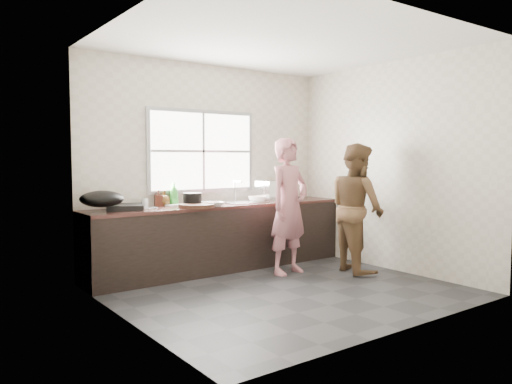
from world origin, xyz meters
TOP-DOWN VIEW (x-y plane):
  - floor at (0.00, 0.00)m, footprint 3.60×3.20m
  - ceiling at (0.00, 0.00)m, footprint 3.60×3.20m
  - wall_back at (0.00, 1.60)m, footprint 3.60×0.01m
  - wall_left at (-1.80, 0.00)m, footprint 0.01×3.20m
  - wall_right at (1.80, 0.00)m, footprint 0.01×3.20m
  - wall_front at (0.00, -1.60)m, footprint 3.60×0.01m
  - cabinet at (0.00, 1.29)m, footprint 3.60×0.62m
  - countertop at (0.00, 1.29)m, footprint 3.60×0.64m
  - sink at (0.35, 1.29)m, footprint 0.55×0.45m
  - faucet at (0.35, 1.49)m, footprint 0.02×0.02m
  - window_frame at (-0.10, 1.59)m, footprint 1.60×0.05m
  - window_glazing at (-0.10, 1.57)m, footprint 1.50×0.01m
  - woman at (0.57, 0.59)m, footprint 0.64×0.48m
  - person_side at (1.34, 0.16)m, footprint 0.82×0.94m
  - cutting_board at (-0.48, 1.09)m, footprint 0.56×0.56m
  - cleaver at (-0.23, 1.29)m, footprint 0.24×0.14m
  - bowl_mince at (-0.22, 1.08)m, footprint 0.28×0.28m
  - bowl_crabs at (0.58, 1.27)m, footprint 0.25×0.25m
  - bowl_held at (0.73, 1.28)m, footprint 0.19×0.19m
  - black_pot at (-0.44, 1.26)m, footprint 0.30×0.30m
  - plate_food at (-0.60, 1.45)m, footprint 0.29×0.29m
  - bottle_green at (-0.56, 1.52)m, footprint 0.13×0.13m
  - bottle_brown_tall at (-0.77, 1.52)m, footprint 0.10×0.10m
  - bottle_brown_short at (-0.70, 1.52)m, footprint 0.18×0.18m
  - glass_jar at (-0.95, 1.52)m, footprint 0.09×0.09m
  - burner at (-1.28, 1.35)m, footprint 0.53×0.53m
  - wok at (-1.59, 1.24)m, footprint 0.50×0.50m
  - dish_rack at (0.89, 1.39)m, footprint 0.42×0.34m
  - pot_lid_left at (-1.15, 1.32)m, footprint 0.27×0.27m
  - pot_lid_right at (-1.00, 1.34)m, footprint 0.24×0.24m

SIDE VIEW (x-z plane):
  - floor at x=0.00m, z-range -0.01..0.00m
  - cabinet at x=0.00m, z-range 0.00..0.82m
  - woman at x=0.57m, z-range 0.00..1.60m
  - person_side at x=1.34m, z-range 0.00..1.65m
  - countertop at x=0.00m, z-range 0.82..0.86m
  - sink at x=0.35m, z-range 0.85..0.88m
  - pot_lid_right at x=-1.00m, z-range 0.86..0.87m
  - pot_lid_left at x=-1.15m, z-range 0.86..0.87m
  - plate_food at x=-0.60m, z-range 0.86..0.88m
  - cutting_board at x=-0.48m, z-range 0.86..0.90m
  - bowl_held at x=0.73m, z-range 0.86..0.92m
  - bowl_mince at x=-0.22m, z-range 0.86..0.92m
  - burner at x=-1.28m, z-range 0.86..0.92m
  - bowl_crabs at x=0.58m, z-range 0.86..0.92m
  - cleaver at x=-0.23m, z-range 0.90..0.91m
  - glass_jar at x=-0.95m, z-range 0.86..0.97m
  - black_pot at x=-0.44m, z-range 0.86..1.03m
  - bottle_brown_short at x=-0.70m, z-range 0.86..1.04m
  - bottle_brown_tall at x=-0.77m, z-range 0.86..1.05m
  - dish_rack at x=0.89m, z-range 0.86..1.14m
  - bottle_green at x=-0.56m, z-range 0.86..1.15m
  - faucet at x=0.35m, z-range 0.86..1.16m
  - wok at x=-1.59m, z-range 0.92..1.10m
  - wall_back at x=0.00m, z-range 0.00..2.70m
  - wall_left at x=-1.80m, z-range 0.00..2.70m
  - wall_right at x=1.80m, z-range 0.00..2.70m
  - wall_front at x=0.00m, z-range 0.00..2.70m
  - window_glazing at x=-0.10m, z-range 1.05..2.05m
  - window_frame at x=-0.10m, z-range 1.00..2.10m
  - ceiling at x=0.00m, z-range 2.70..2.71m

